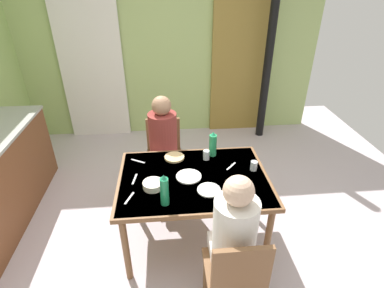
# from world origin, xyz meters

# --- Properties ---
(ground_plane) EXTENTS (6.11, 6.11, 0.00)m
(ground_plane) POSITION_xyz_m (0.00, 0.00, 0.00)
(ground_plane) COLOR #C1B2BA
(wall_back) EXTENTS (4.53, 0.10, 2.60)m
(wall_back) POSITION_xyz_m (0.00, 2.35, 1.30)
(wall_back) COLOR #A7C172
(wall_back) RESTS_ON ground_plane
(door_wooden) EXTENTS (0.80, 0.05, 2.00)m
(door_wooden) POSITION_xyz_m (1.06, 2.27, 1.00)
(door_wooden) COLOR olive
(door_wooden) RESTS_ON ground_plane
(stove_pipe_column) EXTENTS (0.12, 0.12, 2.60)m
(stove_pipe_column) POSITION_xyz_m (1.43, 2.00, 1.30)
(stove_pipe_column) COLOR black
(stove_pipe_column) RESTS_ON ground_plane
(curtain_panel) EXTENTS (0.90, 0.03, 2.18)m
(curtain_panel) POSITION_xyz_m (-1.10, 2.25, 1.09)
(curtain_panel) COLOR white
(curtain_panel) RESTS_ON ground_plane
(dining_table) EXTENTS (1.32, 0.95, 0.73)m
(dining_table) POSITION_xyz_m (0.16, -0.07, 0.66)
(dining_table) COLOR brown
(dining_table) RESTS_ON ground_plane
(chair_near_diner) EXTENTS (0.40, 0.40, 0.87)m
(chair_near_diner) POSITION_xyz_m (0.37, -0.90, 0.50)
(chair_near_diner) COLOR brown
(chair_near_diner) RESTS_ON ground_plane
(chair_far_diner) EXTENTS (0.40, 0.40, 0.87)m
(chair_far_diner) POSITION_xyz_m (-0.10, 0.76, 0.50)
(chair_far_diner) COLOR brown
(chair_far_diner) RESTS_ON ground_plane
(person_near_diner) EXTENTS (0.30, 0.37, 0.77)m
(person_near_diner) POSITION_xyz_m (0.37, -0.76, 0.78)
(person_near_diner) COLOR silver
(person_near_diner) RESTS_ON ground_plane
(person_far_diner) EXTENTS (0.30, 0.37, 0.77)m
(person_far_diner) POSITION_xyz_m (-0.10, 0.62, 0.78)
(person_far_diner) COLOR maroon
(person_far_diner) RESTS_ON ground_plane
(water_bottle_green_near) EXTENTS (0.07, 0.07, 0.27)m
(water_bottle_green_near) POSITION_xyz_m (-0.09, -0.39, 0.85)
(water_bottle_green_near) COLOR #1C804F
(water_bottle_green_near) RESTS_ON dining_table
(water_bottle_green_far) EXTENTS (0.07, 0.07, 0.26)m
(water_bottle_green_far) POSITION_xyz_m (0.38, 0.28, 0.85)
(water_bottle_green_far) COLOR #2C9E5D
(water_bottle_green_far) RESTS_ON dining_table
(serving_bowl_center) EXTENTS (0.17, 0.17, 0.05)m
(serving_bowl_center) POSITION_xyz_m (-0.19, -0.18, 0.75)
(serving_bowl_center) COLOR #EFE1C9
(serving_bowl_center) RESTS_ON dining_table
(dinner_plate_near_left) EXTENTS (0.22, 0.22, 0.01)m
(dinner_plate_near_left) POSITION_xyz_m (0.12, -0.06, 0.73)
(dinner_plate_near_left) COLOR white
(dinner_plate_near_left) RESTS_ON dining_table
(dinner_plate_near_right) EXTENTS (0.19, 0.19, 0.01)m
(dinner_plate_near_right) POSITION_xyz_m (0.27, -0.27, 0.73)
(dinner_plate_near_right) COLOR white
(dinner_plate_near_right) RESTS_ON dining_table
(drinking_glass_by_near_diner) EXTENTS (0.06, 0.06, 0.09)m
(drinking_glass_by_near_diner) POSITION_xyz_m (0.31, 0.21, 0.77)
(drinking_glass_by_near_diner) COLOR silver
(drinking_glass_by_near_diner) RESTS_ON dining_table
(drinking_glass_by_far_diner) EXTENTS (0.06, 0.06, 0.09)m
(drinking_glass_by_far_diner) POSITION_xyz_m (0.56, -0.38, 0.77)
(drinking_glass_by_far_diner) COLOR silver
(drinking_glass_by_far_diner) RESTS_ON dining_table
(drinking_glass_spare_center) EXTENTS (0.06, 0.06, 0.09)m
(drinking_glass_spare_center) POSITION_xyz_m (0.71, -0.01, 0.77)
(drinking_glass_spare_center) COLOR silver
(drinking_glass_spare_center) RESTS_ON dining_table
(bread_plate_sliced) EXTENTS (0.19, 0.19, 0.02)m
(bread_plate_sliced) POSITION_xyz_m (0.01, 0.26, 0.74)
(bread_plate_sliced) COLOR #DBB77A
(bread_plate_sliced) RESTS_ON dining_table
(cutlery_knife_near) EXTENTS (0.11, 0.12, 0.00)m
(cutlery_knife_near) POSITION_xyz_m (0.53, 0.07, 0.73)
(cutlery_knife_near) COLOR silver
(cutlery_knife_near) RESTS_ON dining_table
(cutlery_fork_near) EXTENTS (0.04, 0.15, 0.00)m
(cutlery_fork_near) POSITION_xyz_m (-0.35, -0.05, 0.73)
(cutlery_fork_near) COLOR silver
(cutlery_fork_near) RESTS_ON dining_table
(cutlery_knife_far) EXTENTS (0.07, 0.14, 0.00)m
(cutlery_knife_far) POSITION_xyz_m (-0.37, -0.31, 0.73)
(cutlery_knife_far) COLOR silver
(cutlery_knife_far) RESTS_ON dining_table
(cutlery_fork_far) EXTENTS (0.14, 0.09, 0.00)m
(cutlery_fork_far) POSITION_xyz_m (-0.34, 0.23, 0.73)
(cutlery_fork_far) COLOR silver
(cutlery_fork_far) RESTS_ON dining_table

